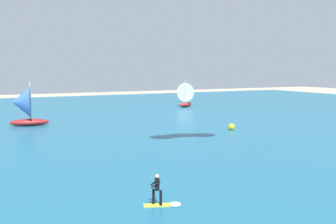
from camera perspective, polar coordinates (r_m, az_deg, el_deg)
The scene contains 5 objects.
ocean at distance 55.36m, azimuth -15.78°, elevation -1.00°, with size 160.00×90.00×0.10m, color #1E607F.
kitesurfer at distance 19.52m, azimuth -1.12°, elevation -12.62°, with size 2.03×1.20×1.67m.
sailboat_outermost at distance 49.24m, azimuth -21.56°, elevation 0.93°, with size 4.91×4.24×5.60m.
sailboat_mid_left at distance 70.59m, azimuth 2.97°, elevation 2.77°, with size 4.57×4.29×5.08m.
marker_buoy at distance 43.64m, azimuth 9.82°, elevation -2.26°, with size 0.76×0.76×0.76m, color yellow.
Camera 1 is at (-10.00, -3.38, 7.13)m, focal length 39.35 mm.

